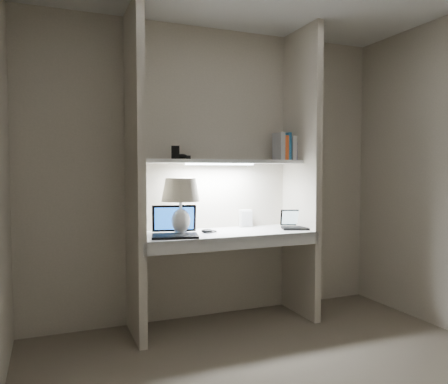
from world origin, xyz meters
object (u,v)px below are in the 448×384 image
table_lamp (181,197)px  laptop_main (175,229)px  book_row (287,147)px  laptop_netbook (296,224)px  speaker (245,218)px

table_lamp → laptop_main: table_lamp is taller
table_lamp → book_row: (1.02, 0.11, 0.41)m
laptop_main → laptop_netbook: bearing=14.0°
table_lamp → book_row: 1.11m
laptop_netbook → speaker: 0.45m
table_lamp → laptop_netbook: (1.03, -0.03, -0.26)m
table_lamp → speaker: table_lamp is taller
laptop_main → table_lamp: bearing=48.6°
laptop_main → book_row: (1.08, 0.16, 0.66)m
table_lamp → book_row: bearing=6.2°
book_row → laptop_netbook: bearing=-87.5°
laptop_netbook → book_row: (-0.01, 0.14, 0.67)m
book_row → table_lamp: bearing=-173.8°
table_lamp → book_row: book_row is taller
laptop_netbook → table_lamp: bearing=-161.1°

